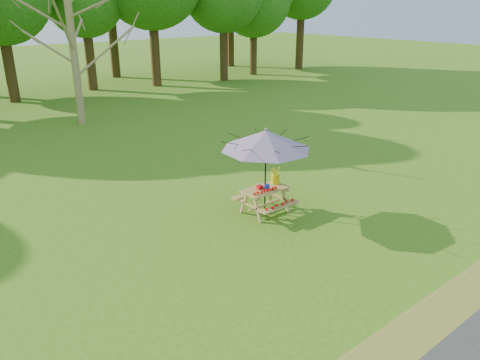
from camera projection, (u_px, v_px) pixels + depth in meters
ground at (239, 297)px, 8.63m from camera, size 120.00×120.00×0.00m
picnic_table at (265, 201)px, 12.01m from camera, size 1.20×1.32×0.67m
patio_umbrella at (266, 140)px, 11.44m from camera, size 2.85×2.85×2.26m
produce_bins at (263, 187)px, 11.86m from camera, size 0.27×0.37×0.13m
tomatoes_row at (266, 191)px, 11.66m from camera, size 0.77×0.13×0.07m
flower_bucket at (276, 174)px, 12.14m from camera, size 0.35×0.32×0.50m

